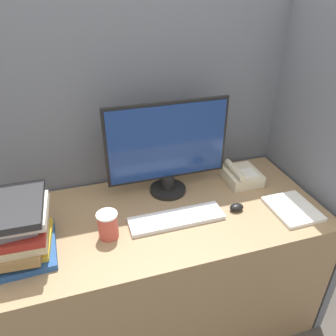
# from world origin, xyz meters

# --- Properties ---
(cubicle_panel_rear) EXTENTS (1.93, 0.04, 1.71)m
(cubicle_panel_rear) POSITION_xyz_m (0.00, 0.73, 0.86)
(cubicle_panel_rear) COLOR slate
(cubicle_panel_rear) RESTS_ON ground_plane
(cubicle_panel_right) EXTENTS (0.04, 0.75, 1.71)m
(cubicle_panel_right) POSITION_xyz_m (0.80, 0.38, 0.86)
(cubicle_panel_right) COLOR slate
(cubicle_panel_right) RESTS_ON ground_plane
(desk) EXTENTS (1.53, 0.69, 0.74)m
(desk) POSITION_xyz_m (0.00, 0.35, 0.37)
(desk) COLOR #937551
(desk) RESTS_ON ground_plane
(monitor) EXTENTS (0.60, 0.18, 0.48)m
(monitor) POSITION_xyz_m (0.08, 0.52, 0.98)
(monitor) COLOR black
(monitor) RESTS_ON desk
(keyboard) EXTENTS (0.44, 0.12, 0.02)m
(keyboard) POSITION_xyz_m (0.05, 0.28, 0.75)
(keyboard) COLOR silver
(keyboard) RESTS_ON desk
(mouse) EXTENTS (0.07, 0.05, 0.04)m
(mouse) POSITION_xyz_m (0.35, 0.26, 0.75)
(mouse) COLOR black
(mouse) RESTS_ON desk
(coffee_cup) EXTENTS (0.09, 0.09, 0.12)m
(coffee_cup) POSITION_xyz_m (-0.26, 0.27, 0.80)
(coffee_cup) COLOR #BF4C3F
(coffee_cup) RESTS_ON desk
(book_stack) EXTENTS (0.26, 0.32, 0.24)m
(book_stack) POSITION_xyz_m (-0.61, 0.28, 0.85)
(book_stack) COLOR #264C8C
(book_stack) RESTS_ON desk
(desk_telephone) EXTENTS (0.17, 0.19, 0.10)m
(desk_telephone) POSITION_xyz_m (0.49, 0.49, 0.77)
(desk_telephone) COLOR beige
(desk_telephone) RESTS_ON desk
(paper_pile) EXTENTS (0.20, 0.24, 0.02)m
(paper_pile) POSITION_xyz_m (0.60, 0.19, 0.75)
(paper_pile) COLOR white
(paper_pile) RESTS_ON desk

